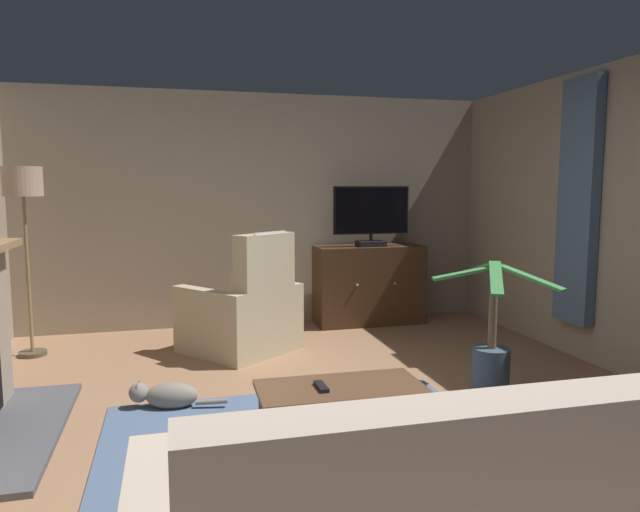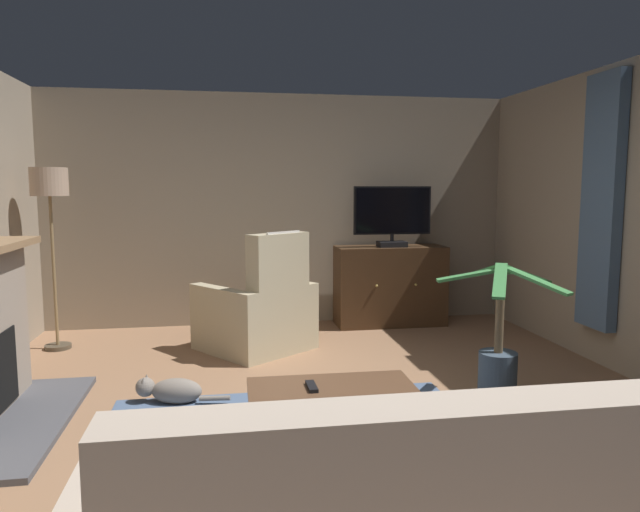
# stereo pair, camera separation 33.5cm
# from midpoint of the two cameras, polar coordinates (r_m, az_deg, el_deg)

# --- Properties ---
(ground_plane) EXTENTS (5.77, 6.75, 0.04)m
(ground_plane) POSITION_cam_midpoint_polar(r_m,az_deg,el_deg) (3.85, 3.73, -17.24)
(ground_plane) COLOR #936B4C
(wall_back) EXTENTS (5.77, 0.10, 2.58)m
(wall_back) POSITION_cam_midpoint_polar(r_m,az_deg,el_deg) (6.60, -2.36, 4.53)
(wall_back) COLOR gray
(wall_back) RESTS_ON ground_plane
(curtain_panel_far) EXTENTS (0.10, 0.44, 2.16)m
(curtain_panel_far) POSITION_cam_midpoint_polar(r_m,az_deg,el_deg) (5.57, 27.50, 4.68)
(curtain_panel_far) COLOR slate
(rug_central) EXTENTS (2.39, 1.96, 0.01)m
(rug_central) POSITION_cam_midpoint_polar(r_m,az_deg,el_deg) (3.61, 0.50, -18.47)
(rug_central) COLOR slate
(rug_central) RESTS_ON ground_plane
(tv_cabinet) EXTENTS (1.22, 0.49, 0.89)m
(tv_cabinet) POSITION_cam_midpoint_polar(r_m,az_deg,el_deg) (6.61, 8.34, -3.09)
(tv_cabinet) COLOR black
(tv_cabinet) RESTS_ON ground_plane
(television) EXTENTS (0.87, 0.20, 0.67)m
(television) POSITION_cam_midpoint_polar(r_m,az_deg,el_deg) (6.47, 8.60, 4.03)
(television) COLOR black
(television) RESTS_ON tv_cabinet
(coffee_table) EXTENTS (0.97, 0.48, 0.40)m
(coffee_table) POSITION_cam_midpoint_polar(r_m,az_deg,el_deg) (3.46, 4.00, -13.48)
(coffee_table) COLOR brown
(coffee_table) RESTS_ON ground_plane
(tv_remote) EXTENTS (0.05, 0.17, 0.02)m
(tv_remote) POSITION_cam_midpoint_polar(r_m,az_deg,el_deg) (3.39, 2.08, -12.73)
(tv_remote) COLOR black
(tv_remote) RESTS_ON coffee_table
(armchair_near_window) EXTENTS (1.22, 1.22, 1.15)m
(armchair_near_window) POSITION_cam_midpoint_polar(r_m,az_deg,el_deg) (5.56, -4.32, -5.69)
(armchair_near_window) COLOR tan
(armchair_near_window) RESTS_ON ground_plane
(potted_plant_on_hearth_side) EXTENTS (0.84, 0.88, 1.03)m
(potted_plant_on_hearth_side) POSITION_cam_midpoint_polar(r_m,az_deg,el_deg) (4.36, 19.26, -9.99)
(potted_plant_on_hearth_side) COLOR #3D4C5B
(potted_plant_on_hearth_side) RESTS_ON ground_plane
(cat) EXTENTS (0.67, 0.25, 0.20)m
(cat) POSITION_cam_midpoint_polar(r_m,az_deg,el_deg) (4.36, -12.19, -12.82)
(cat) COLOR gray
(cat) RESTS_ON ground_plane
(floor_lamp) EXTENTS (0.34, 0.34, 1.73)m
(floor_lamp) POSITION_cam_midpoint_polar(r_m,az_deg,el_deg) (5.92, -23.57, 5.30)
(floor_lamp) COLOR #4C4233
(floor_lamp) RESTS_ON ground_plane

